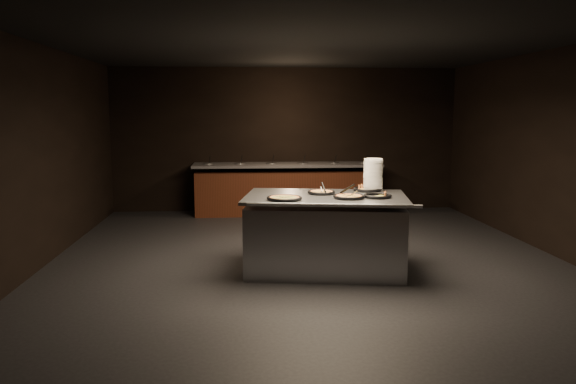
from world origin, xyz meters
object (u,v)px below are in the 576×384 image
(plate_stack, at_px, (373,175))
(serving_counter, at_px, (325,235))
(pan_veggie_whole, at_px, (284,198))
(pan_cheese_whole, at_px, (321,192))

(plate_stack, bearing_deg, serving_counter, -150.60)
(pan_veggie_whole, height_order, pan_cheese_whole, same)
(serving_counter, xyz_separation_m, plate_stack, (0.69, 0.39, 0.72))
(serving_counter, relative_size, pan_cheese_whole, 6.19)
(pan_veggie_whole, bearing_deg, pan_cheese_whole, 41.62)
(pan_veggie_whole, xyz_separation_m, pan_cheese_whole, (0.51, 0.46, -0.00))
(plate_stack, relative_size, pan_veggie_whole, 0.99)
(pan_cheese_whole, bearing_deg, plate_stack, 17.42)
(plate_stack, distance_m, pan_veggie_whole, 1.43)
(plate_stack, distance_m, pan_cheese_whole, 0.79)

